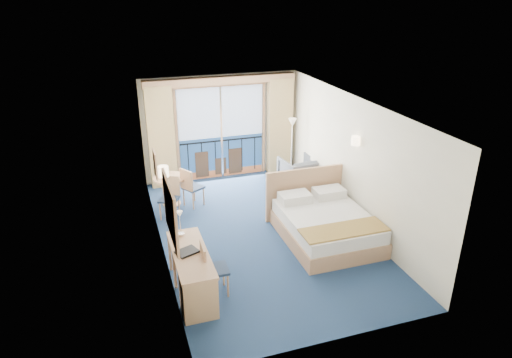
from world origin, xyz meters
name	(u,v)px	position (x,y,z in m)	size (l,w,h in m)	color
floor	(261,233)	(0.00, 0.00, 0.00)	(6.50, 6.50, 0.00)	navy
room_walls	(262,152)	(0.00, 0.00, 1.78)	(4.04, 6.54, 2.72)	white
balcony_door	(221,135)	(-0.01, 3.22, 1.14)	(2.36, 0.03, 2.52)	navy
curtain_left	(161,138)	(-1.55, 3.07, 1.28)	(0.65, 0.22, 2.55)	tan
curtain_right	(280,127)	(1.55, 3.07, 1.28)	(0.65, 0.22, 2.55)	tan
pelmet	(221,80)	(0.00, 3.10, 2.58)	(3.80, 0.25, 0.18)	tan
mirror	(171,211)	(-1.97, -1.50, 1.55)	(0.05, 1.25, 0.95)	tan
wall_print	(155,164)	(-1.97, 0.45, 1.60)	(0.04, 0.42, 0.52)	tan
sconce_left	(163,171)	(-1.94, -0.60, 1.85)	(0.18, 0.18, 0.18)	#FFDEB2
sconce_right	(356,141)	(1.94, -0.15, 1.85)	(0.18, 0.18, 0.18)	#FFDEB2
bed	(325,224)	(1.15, -0.57, 0.32)	(1.81, 2.15, 1.13)	tan
nightstand	(324,196)	(1.78, 0.75, 0.26)	(0.40, 0.38, 0.52)	tan
phone	(325,183)	(1.81, 0.77, 0.56)	(0.16, 0.12, 0.07)	silver
armchair	(299,173)	(1.65, 1.93, 0.39)	(0.83, 0.86, 0.78)	#454A53
floor_lamp	(292,134)	(1.66, 2.47, 1.25)	(0.23, 0.23, 1.64)	silver
desk	(197,286)	(-1.71, -1.94, 0.42)	(0.56, 1.62, 0.76)	tan
desk_chair	(210,266)	(-1.42, -1.64, 0.53)	(0.43, 0.42, 0.94)	#202F4A
folder	(187,252)	(-1.76, -1.48, 0.77)	(0.34, 0.25, 0.03)	black
desk_lamp	(180,218)	(-1.76, -0.90, 1.09)	(0.12, 0.12, 0.44)	silver
round_table	(170,184)	(-1.55, 1.94, 0.51)	(0.75, 0.75, 0.68)	tan
table_chair_a	(190,185)	(-1.13, 1.68, 0.52)	(0.56, 0.55, 0.93)	#202F4A
table_chair_b	(170,194)	(-1.64, 1.35, 0.52)	(0.53, 0.54, 0.92)	#202F4A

